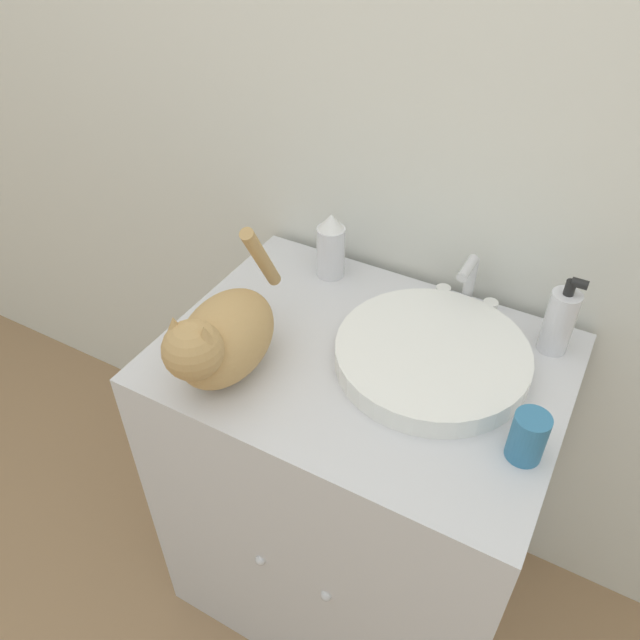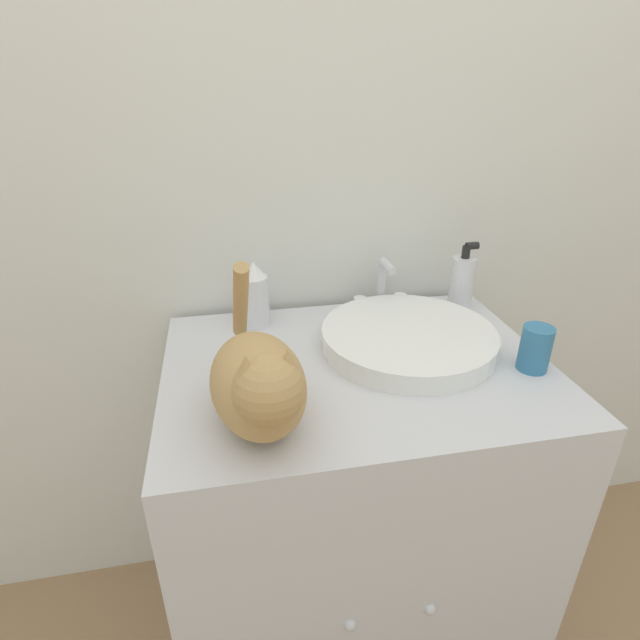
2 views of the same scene
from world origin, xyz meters
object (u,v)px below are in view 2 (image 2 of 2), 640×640
object	(u,v)px
spray_bottle	(255,295)
soap_bottle	(462,283)
cat	(259,383)
cup	(535,348)

from	to	relation	value
spray_bottle	soap_bottle	bearing A→B (deg)	-1.14
cat	soap_bottle	xyz separation A→B (m)	(0.54, 0.38, -0.02)
spray_bottle	cup	distance (m)	0.62
soap_bottle	spray_bottle	bearing A→B (deg)	178.86
spray_bottle	cup	bearing A→B (deg)	-29.83
spray_bottle	cup	xyz separation A→B (m)	(0.53, -0.31, -0.03)
cat	soap_bottle	world-z (taller)	cat
cat	cup	world-z (taller)	cat
soap_bottle	cup	size ratio (longest dim) A/B	1.88
cat	cup	xyz separation A→B (m)	(0.56, 0.08, -0.04)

